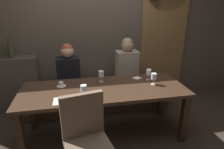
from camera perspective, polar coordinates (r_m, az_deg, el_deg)
The scene contains 18 objects.
ground at distance 2.99m, azimuth -2.22°, elevation -16.98°, with size 9.00×9.00×0.00m, color #382D26.
back_wall_tiled at distance 3.60m, azimuth -5.71°, elevation 15.35°, with size 6.00×0.12×3.00m, color brown.
arched_door at distance 3.91m, azimuth 15.12°, elevation 13.19°, with size 0.90×0.05×2.55m.
back_counter at distance 3.84m, azimuth -28.54°, elevation -2.60°, with size 1.10×0.28×0.95m, color #494138.
dining_table at distance 2.64m, azimuth -2.41°, elevation -5.71°, with size 2.20×0.84×0.74m.
banquette_bench at distance 3.45m, azimuth -4.10°, elevation -6.95°, with size 2.50×0.44×0.45m.
chair_near_side at distance 2.06m, azimuth -7.64°, elevation -17.53°, with size 0.52×0.52×0.98m.
diner_redhead at distance 3.18m, azimuth -12.65°, elevation 1.65°, with size 0.36×0.24×0.78m.
diner_bearded at distance 3.29m, azimuth 4.42°, elevation 3.16°, with size 0.36×0.24×0.83m.
wine_bottle_pale_label at distance 3.62m, azimuth -27.71°, elevation 6.25°, with size 0.08×0.08×0.33m.
wine_glass_end_left at distance 2.88m, azimuth 10.76°, elevation 0.56°, with size 0.08×0.08×0.16m.
wine_glass_near_right at distance 2.77m, azimuth -3.20°, elevation 0.13°, with size 0.08×0.08×0.16m.
wine_glass_center_back at distance 2.33m, azimuth -8.33°, elevation -4.31°, with size 0.08×0.08×0.16m.
wine_glass_far_left at distance 2.73m, azimuth 12.20°, elevation -0.63°, with size 0.08×0.08×0.16m.
espresso_cup at distance 2.73m, azimuth -14.75°, elevation -2.87°, with size 0.12×0.12×0.06m.
dessert_plate at distance 2.33m, azimuth -14.54°, elevation -7.39°, with size 0.19×0.19×0.05m.
fork_on_table at distance 2.32m, azimuth -11.15°, elevation -7.61°, with size 0.02×0.17×0.01m, color silver.
folded_napkin at distance 2.95m, azimuth 7.40°, elevation -1.03°, with size 0.11×0.10×0.01m, color silver.
Camera 1 is at (-0.35, -2.34, 1.82)m, focal length 31.04 mm.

